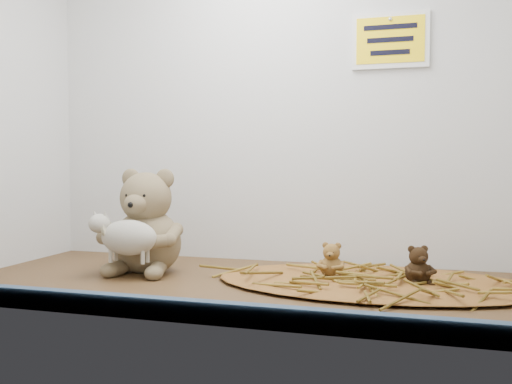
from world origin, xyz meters
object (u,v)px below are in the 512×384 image
(toy_lamb, at_px, (129,238))
(mini_teddy_tan, at_px, (332,258))
(mini_teddy_brown, at_px, (418,263))
(main_teddy, at_px, (147,220))

(toy_lamb, bearing_deg, mini_teddy_tan, 13.02)
(mini_teddy_brown, bearing_deg, toy_lamb, 161.77)
(main_teddy, xyz_separation_m, mini_teddy_tan, (0.43, 0.01, -0.07))
(main_teddy, distance_m, mini_teddy_brown, 0.61)
(toy_lamb, height_order, mini_teddy_brown, toy_lamb)
(mini_teddy_tan, bearing_deg, toy_lamb, -166.73)
(toy_lamb, relative_size, mini_teddy_brown, 2.17)
(mini_teddy_brown, bearing_deg, mini_teddy_tan, 148.65)
(toy_lamb, distance_m, mini_teddy_tan, 0.44)
(toy_lamb, relative_size, mini_teddy_tan, 2.26)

